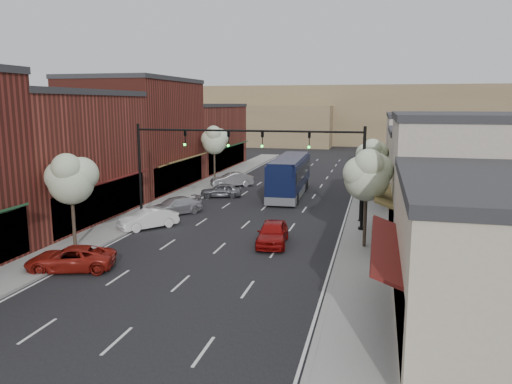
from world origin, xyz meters
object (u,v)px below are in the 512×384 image
Objects in this scene: tree_right_far at (372,155)px; parked_car_e at (232,180)px; red_hatchback at (273,233)px; signal_mast_right at (327,162)px; parked_car_b at (148,219)px; lamp_post_far at (367,156)px; coach_bus at (290,176)px; tree_left_near at (71,178)px; lamp_post_near at (361,181)px; parked_car_d at (221,190)px; parked_car_a at (71,259)px; tree_left_far at (214,140)px; tree_right_near at (368,174)px; signal_mast_left at (170,158)px; parked_car_c at (174,206)px.

parked_car_e is at bearing 165.63° from tree_right_far.
red_hatchback is 21.72m from parked_car_e.
signal_mast_right reaches higher than parked_car_b.
tree_right_far is 1.33× the size of parked_car_b.
coach_bus is at bearing -129.74° from lamp_post_far.
parked_car_b is at bearing 69.38° from tree_left_near.
signal_mast_right is 3.69m from lamp_post_near.
signal_mast_right reaches higher than parked_car_e.
lamp_post_far is at bearing 48.19° from coach_bus.
tree_right_far reaches higher than parked_car_d.
parked_car_d is at bearing 159.73° from parked_car_a.
red_hatchback is (-4.92, -24.47, -2.27)m from lamp_post_far.
signal_mast_right is 22.68m from tree_left_far.
coach_bus is (-6.76, 9.37, -1.13)m from lamp_post_near.
parked_car_d is at bearing -160.81° from coach_bus.
parked_car_d is 0.87× the size of parked_car_e.
tree_right_near is 1.34× the size of lamp_post_far.
parked_car_d is (-12.67, -10.43, -2.37)m from lamp_post_far.
parked_car_a is at bearing -109.26° from coach_bus.
parked_car_b is at bearing -135.01° from tree_right_far.
coach_bus is 24.55m from parked_car_a.
parked_car_b is (-0.58, -2.60, -3.95)m from signal_mast_left.
signal_mast_left is 1.83× the size of parked_car_c.
tree_right_near is at bearing -1.75° from red_hatchback.
coach_bus is 2.74× the size of red_hatchback.
red_hatchback is at bearing -27.72° from signal_mast_left.
lamp_post_near is 18.83m from parked_car_e.
signal_mast_right is 1.85× the size of lamp_post_far.
tree_right_near reaches higher than parked_car_b.
red_hatchback is (-4.92, -6.97, -2.27)m from lamp_post_near.
tree_right_far is 1.22× the size of lamp_post_far.
tree_right_far is 1.22× the size of lamp_post_near.
tree_left_far is at bearing -172.70° from lamp_post_far.
lamp_post_far is 25.06m from red_hatchback.
lamp_post_far is (2.18, 20.00, -1.62)m from signal_mast_right.
parked_car_b is (2.05, -20.54, -3.93)m from tree_left_far.
red_hatchback reaches higher than parked_car_e.
tree_right_far reaches higher than parked_car_a.
red_hatchback is 1.00× the size of parked_car_e.
lamp_post_near is at bearing 10.56° from signal_mast_left.
tree_left_far reaches higher than parked_car_d.
lamp_post_near is 1.00× the size of parked_car_a.
tree_left_far reaches higher than parked_car_c.
parked_car_e reaches higher than parked_car_b.
tree_left_far reaches higher than tree_right_far.
parked_car_d is (3.39, -8.37, -3.97)m from tree_left_far.
signal_mast_left is 2.20× the size of parked_car_d.
red_hatchback is at bearing -8.42° from parked_car_e.
parked_car_a is (-9.08, -7.08, -0.12)m from red_hatchback.
parked_car_b is 0.91× the size of parked_car_c.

